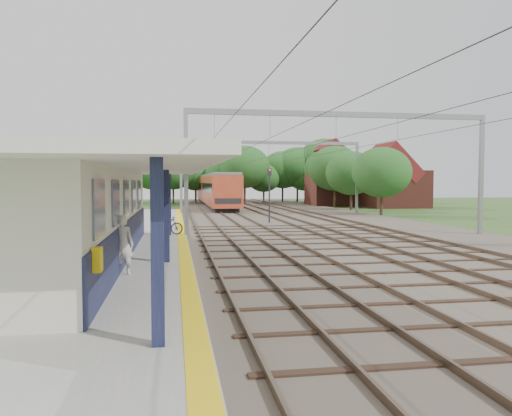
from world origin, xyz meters
TOP-DOWN VIEW (x-y plane):
  - ground at (0.00, 0.00)m, footprint 160.00×160.00m
  - ballast_bed at (4.00, 30.00)m, footprint 18.00×90.00m
  - platform at (-7.50, 14.00)m, footprint 5.00×52.00m
  - yellow_stripe at (-5.25, 14.00)m, footprint 0.45×52.00m
  - station_building at (-8.88, 7.00)m, footprint 3.41×18.00m
  - canopy at (-7.77, 6.00)m, footprint 6.40×20.00m
  - rail_tracks at (1.50, 30.00)m, footprint 11.80×88.00m
  - catenary_system at (3.39, 25.28)m, footprint 17.22×88.00m
  - tree_band at (3.84, 57.12)m, footprint 31.72×30.88m
  - house_near at (21.00, 46.00)m, footprint 7.00×6.12m
  - house_far at (16.00, 52.00)m, footprint 8.00×6.12m
  - person at (-7.16, 3.83)m, footprint 0.72×0.54m
  - bicycle at (-6.01, 15.00)m, footprint 1.72×0.70m
  - train at (-0.50, 55.17)m, footprint 3.04×37.81m
  - signal_post at (1.35, 24.84)m, footprint 0.31×0.27m

SIDE VIEW (x-z plane):
  - ground at x=0.00m, z-range 0.00..0.00m
  - ballast_bed at x=4.00m, z-range 0.00..0.10m
  - platform at x=-7.50m, z-range 0.00..0.35m
  - rail_tracks at x=1.50m, z-range 0.10..0.25m
  - yellow_stripe at x=-5.25m, z-range 0.35..0.36m
  - bicycle at x=-6.01m, z-range 0.35..1.35m
  - person at x=-7.16m, z-range 0.35..2.16m
  - station_building at x=-8.88m, z-range 0.34..3.74m
  - train at x=-0.50m, z-range 0.23..4.21m
  - signal_post at x=1.35m, z-range 0.48..4.61m
  - house_near at x=21.00m, z-range -0.96..6.93m
  - house_far at x=16.00m, z-range -1.09..7.56m
  - canopy at x=-7.77m, z-range 1.92..5.36m
  - tree_band at x=3.84m, z-range 0.51..9.33m
  - catenary_system at x=3.39m, z-range 2.01..9.01m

